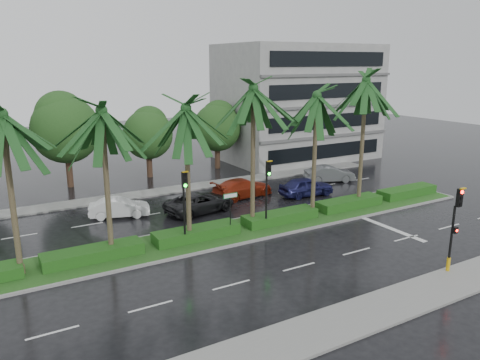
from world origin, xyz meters
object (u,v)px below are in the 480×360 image
signal_near (454,226)px  car_white (119,208)px  street_sign (230,203)px  car_darkgrey (200,202)px  car_blue (306,187)px  car_red (243,188)px  car_grey (330,174)px  signal_median_left (184,197)px

signal_near → car_white: bearing=124.6°
street_sign → car_darkgrey: (0.50, 5.27, -1.41)m
car_white → street_sign: bearing=-128.9°
signal_near → car_blue: bearing=80.3°
car_darkgrey → car_blue: car_blue is taller
car_red → car_blue: size_ratio=1.15×
car_darkgrey → signal_near: bearing=-168.0°
car_red → car_blue: (4.50, -2.21, 0.02)m
signal_near → car_white: size_ratio=1.09×
signal_near → car_grey: 18.62m
signal_median_left → car_white: signal_median_left is taller
signal_near → signal_median_left: signal_median_left is taller
car_grey → car_blue: bearing=139.7°
car_blue → car_white: bearing=85.8°
signal_near → car_grey: size_ratio=1.01×
car_white → car_blue: (14.18, -2.26, 0.09)m
signal_median_left → car_blue: bearing=21.8°
signal_near → street_sign: 12.11m
signal_median_left → car_darkgrey: bearing=57.3°
car_grey → car_white: bearing=111.6°
car_darkgrey → car_red: (4.50, 1.75, 0.02)m
car_red → car_blue: bearing=-122.8°
signal_median_left → car_red: size_ratio=0.87×
car_darkgrey → car_blue: bearing=-104.1°
car_darkgrey → car_blue: 9.01m
signal_median_left → car_white: bearing=103.1°
street_sign → car_blue: 10.74m
car_white → car_darkgrey: (5.18, -1.81, 0.05)m
signal_near → car_darkgrey: signal_near is taller
signal_near → street_sign: size_ratio=1.68×
signal_near → car_darkgrey: 16.58m
signal_near → car_white: 20.67m
street_sign → car_red: size_ratio=0.52×
car_white → car_blue: car_blue is taller
signal_near → car_white: (-11.68, 16.95, -1.84)m
car_darkgrey → car_grey: (13.50, 2.01, -0.00)m
car_darkgrey → signal_median_left: bearing=136.1°
car_red → car_grey: 9.00m
car_white → car_red: 9.68m
street_sign → car_blue: (9.50, 4.82, -1.38)m
signal_median_left → car_darkgrey: (3.50, 5.45, -2.28)m
car_red → signal_median_left: bearing=125.4°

